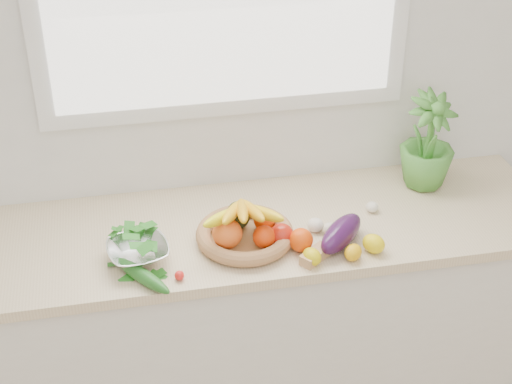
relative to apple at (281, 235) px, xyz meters
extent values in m
cube|color=white|center=(-0.11, 0.44, 0.41)|extent=(4.50, 0.02, 2.70)
cube|color=silver|center=(-0.11, 0.14, -0.51)|extent=(2.20, 0.58, 0.86)
cube|color=beige|center=(-0.11, 0.14, -0.06)|extent=(2.24, 0.62, 0.04)
sphere|color=#E14107|center=(0.06, -0.04, 0.00)|extent=(0.08, 0.08, 0.08)
ellipsoid|color=yellow|center=(0.08, -0.12, -0.01)|extent=(0.08, 0.09, 0.06)
ellipsoid|color=#EFAB0D|center=(0.21, -0.12, -0.01)|extent=(0.09, 0.09, 0.05)
ellipsoid|color=yellow|center=(0.29, -0.09, -0.01)|extent=(0.10, 0.10, 0.06)
sphere|color=#AC1D0D|center=(0.00, 0.00, 0.00)|extent=(0.09, 0.09, 0.08)
cube|color=tan|center=(0.09, -0.10, -0.02)|extent=(0.12, 0.11, 0.04)
ellipsoid|color=white|center=(0.37, 0.14, -0.02)|extent=(0.05, 0.05, 0.04)
ellipsoid|color=white|center=(0.13, 0.06, -0.02)|extent=(0.06, 0.06, 0.05)
ellipsoid|color=silver|center=(0.18, 0.03, -0.02)|extent=(0.07, 0.07, 0.04)
ellipsoid|color=#300F38|center=(0.20, -0.03, 0.00)|extent=(0.23, 0.23, 0.09)
ellipsoid|color=#195318|center=(-0.47, -0.10, -0.02)|extent=(0.19, 0.23, 0.05)
sphere|color=red|center=(-0.36, -0.11, -0.03)|extent=(0.04, 0.04, 0.03)
imported|color=#4B9636|center=(0.61, 0.28, 0.15)|extent=(0.27, 0.27, 0.36)
cylinder|color=tan|center=(-0.12, 0.05, -0.04)|extent=(0.32, 0.32, 0.01)
torus|color=#A97D4B|center=(-0.12, 0.05, -0.01)|extent=(0.37, 0.37, 0.05)
sphere|color=orange|center=(-0.18, 0.02, 0.02)|extent=(0.11, 0.11, 0.10)
sphere|color=red|center=(-0.06, -0.01, 0.01)|extent=(0.09, 0.09, 0.08)
sphere|color=#FF5008|center=(-0.04, 0.09, 0.01)|extent=(0.08, 0.08, 0.07)
ellipsoid|color=black|center=(-0.13, 0.12, 0.02)|extent=(0.09, 0.09, 0.10)
ellipsoid|color=yellow|center=(-0.19, 0.04, 0.08)|extent=(0.19, 0.18, 0.10)
ellipsoid|color=#F0B013|center=(-0.16, 0.04, 0.09)|extent=(0.13, 0.22, 0.10)
ellipsoid|color=orange|center=(-0.13, 0.04, 0.09)|extent=(0.07, 0.23, 0.10)
ellipsoid|color=gold|center=(-0.09, 0.04, 0.09)|extent=(0.08, 0.23, 0.10)
ellipsoid|color=gold|center=(-0.06, 0.04, 0.08)|extent=(0.15, 0.21, 0.10)
cylinder|color=silver|center=(-0.48, 0.00, -0.03)|extent=(0.09, 0.09, 0.02)
imported|color=white|center=(-0.48, 0.00, 0.00)|extent=(0.23, 0.23, 0.05)
ellipsoid|color=#256E1B|center=(-0.48, 0.00, 0.04)|extent=(0.17, 0.17, 0.06)
camera|label=1|loc=(-0.50, -2.08, 1.53)|focal=55.00mm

